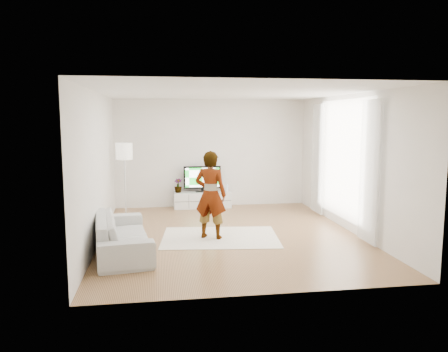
{
  "coord_description": "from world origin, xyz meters",
  "views": [
    {
      "loc": [
        -1.38,
        -8.36,
        2.31
      ],
      "look_at": [
        -0.05,
        0.4,
        1.14
      ],
      "focal_mm": 35.0,
      "sensor_mm": 36.0,
      "label": 1
    }
  ],
  "objects": [
    {
      "name": "ceiling",
      "position": [
        0.0,
        0.0,
        2.8
      ],
      "size": [
        6.0,
        6.0,
        0.0
      ],
      "primitive_type": "plane",
      "color": "white",
      "rests_on": "wall_back"
    },
    {
      "name": "floor",
      "position": [
        0.0,
        0.0,
        0.0
      ],
      "size": [
        6.0,
        6.0,
        0.0
      ],
      "primitive_type": "plane",
      "color": "#AD834E",
      "rests_on": "ground"
    },
    {
      "name": "wall_left",
      "position": [
        -2.5,
        0.0,
        1.4
      ],
      "size": [
        0.02,
        6.0,
        2.8
      ],
      "primitive_type": "cube",
      "color": "white",
      "rests_on": "floor"
    },
    {
      "name": "window",
      "position": [
        2.48,
        0.3,
        1.45
      ],
      "size": [
        0.01,
        2.6,
        2.5
      ],
      "primitive_type": "cube",
      "color": "white",
      "rests_on": "wall_right"
    },
    {
      "name": "player",
      "position": [
        -0.4,
        -0.18,
        0.86
      ],
      "size": [
        0.73,
        0.63,
        1.69
      ],
      "primitive_type": "imported",
      "rotation": [
        0.0,
        0.0,
        2.71
      ],
      "color": "#334772",
      "rests_on": "rug"
    },
    {
      "name": "rug",
      "position": [
        -0.22,
        -0.15,
        0.01
      ],
      "size": [
        2.4,
        1.85,
        0.01
      ],
      "primitive_type": "cube",
      "rotation": [
        0.0,
        0.0,
        -0.11
      ],
      "color": "white",
      "rests_on": "floor"
    },
    {
      "name": "game_console",
      "position": [
        0.38,
        2.76,
        0.52
      ],
      "size": [
        0.07,
        0.16,
        0.21
      ],
      "rotation": [
        0.0,
        0.0,
        -0.12
      ],
      "color": "white",
      "rests_on": "media_console"
    },
    {
      "name": "sofa",
      "position": [
        -2.02,
        -0.83,
        0.33
      ],
      "size": [
        1.17,
        2.32,
        0.65
      ],
      "primitive_type": "imported",
      "rotation": [
        0.0,
        0.0,
        1.71
      ],
      "color": "silver",
      "rests_on": "floor"
    },
    {
      "name": "curtain_near",
      "position": [
        2.4,
        -1.0,
        1.35
      ],
      "size": [
        0.04,
        0.7,
        2.6
      ],
      "primitive_type": "cube",
      "color": "white",
      "rests_on": "floor"
    },
    {
      "name": "wall_back",
      "position": [
        0.0,
        3.0,
        1.4
      ],
      "size": [
        5.0,
        0.02,
        2.8
      ],
      "primitive_type": "cube",
      "color": "white",
      "rests_on": "floor"
    },
    {
      "name": "floor_lamp",
      "position": [
        -2.16,
        1.99,
        1.47
      ],
      "size": [
        0.39,
        0.39,
        1.74
      ],
      "color": "silver",
      "rests_on": "floor"
    },
    {
      "name": "wall_front",
      "position": [
        0.0,
        -3.0,
        1.4
      ],
      "size": [
        5.0,
        0.02,
        2.8
      ],
      "primitive_type": "cube",
      "color": "white",
      "rests_on": "floor"
    },
    {
      "name": "potted_plant",
      "position": [
        -0.89,
        2.77,
        0.6
      ],
      "size": [
        0.25,
        0.25,
        0.36
      ],
      "primitive_type": "imported",
      "rotation": [
        0.0,
        0.0,
        -0.28
      ],
      "color": "#3F7238",
      "rests_on": "media_console"
    },
    {
      "name": "television",
      "position": [
        -0.26,
        2.79,
        0.78
      ],
      "size": [
        0.96,
        0.19,
        0.67
      ],
      "color": "black",
      "rests_on": "media_console"
    },
    {
      "name": "curtain_far",
      "position": [
        2.4,
        1.6,
        1.35
      ],
      "size": [
        0.04,
        0.7,
        2.6
      ],
      "primitive_type": "cube",
      "color": "white",
      "rests_on": "floor"
    },
    {
      "name": "media_console",
      "position": [
        -0.26,
        2.76,
        0.21
      ],
      "size": [
        1.48,
        0.42,
        0.42
      ],
      "color": "white",
      "rests_on": "floor"
    },
    {
      "name": "wall_right",
      "position": [
        2.5,
        0.0,
        1.4
      ],
      "size": [
        0.02,
        6.0,
        2.8
      ],
      "primitive_type": "cube",
      "color": "white",
      "rests_on": "floor"
    }
  ]
}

